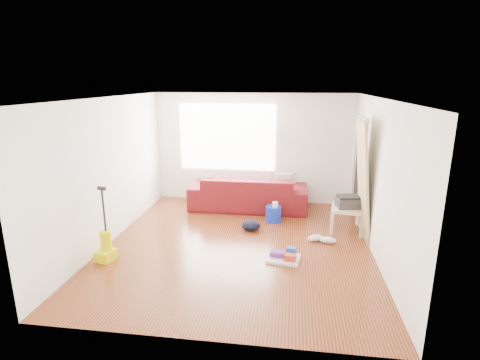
# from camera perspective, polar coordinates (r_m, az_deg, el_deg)

# --- Properties ---
(room) EXTENTS (4.51, 5.01, 2.51)m
(room) POSITION_cam_1_polar(r_m,az_deg,el_deg) (6.31, 0.49, 1.07)
(room) COLOR #511E0F
(room) RESTS_ON ground
(sofa) EXTENTS (2.56, 1.00, 0.75)m
(sofa) POSITION_cam_1_polar(r_m,az_deg,el_deg) (8.40, 1.29, -4.28)
(sofa) COLOR #600B17
(sofa) RESTS_ON ground
(tv_stand) EXTENTS (0.78, 0.59, 0.48)m
(tv_stand) POSITION_cam_1_polar(r_m,az_deg,el_deg) (8.53, 6.59, -2.33)
(tv_stand) COLOR black
(tv_stand) RESTS_ON ground
(tv) EXTENTS (0.54, 0.07, 0.31)m
(tv) POSITION_cam_1_polar(r_m,az_deg,el_deg) (8.42, 6.67, 0.18)
(tv) COLOR black
(tv) RESTS_ON tv_stand
(side_table) EXTENTS (0.66, 0.66, 0.47)m
(side_table) POSITION_cam_1_polar(r_m,az_deg,el_deg) (7.31, 16.07, -4.57)
(side_table) COLOR tan
(side_table) RESTS_ON ground
(printer) EXTENTS (0.47, 0.39, 0.23)m
(printer) POSITION_cam_1_polar(r_m,az_deg,el_deg) (7.25, 16.17, -3.20)
(printer) COLOR #303035
(printer) RESTS_ON side_table
(bucket) EXTENTS (0.33, 0.33, 0.32)m
(bucket) POSITION_cam_1_polar(r_m,az_deg,el_deg) (7.67, 5.08, -6.24)
(bucket) COLOR #122FBB
(bucket) RESTS_ON ground
(toilet_paper) EXTENTS (0.11, 0.11, 0.10)m
(toilet_paper) POSITION_cam_1_polar(r_m,az_deg,el_deg) (7.58, 5.35, -4.86)
(toilet_paper) COLOR white
(toilet_paper) RESTS_ON bucket
(cleaning_tray) EXTENTS (0.55, 0.46, 0.18)m
(cleaning_tray) POSITION_cam_1_polar(r_m,az_deg,el_deg) (6.12, 6.79, -11.50)
(cleaning_tray) COLOR white
(cleaning_tray) RESTS_ON ground
(backpack) EXTENTS (0.36, 0.29, 0.20)m
(backpack) POSITION_cam_1_polar(r_m,az_deg,el_deg) (7.20, 1.66, -7.65)
(backpack) COLOR black
(backpack) RESTS_ON ground
(sneakers) EXTENTS (0.52, 0.27, 0.12)m
(sneakers) POSITION_cam_1_polar(r_m,az_deg,el_deg) (6.83, 12.26, -8.78)
(sneakers) COLOR white
(sneakers) RESTS_ON ground
(vacuum) EXTENTS (0.30, 0.33, 1.19)m
(vacuum) POSITION_cam_1_polar(r_m,az_deg,el_deg) (6.38, -19.78, -9.51)
(vacuum) COLOR #E2DD01
(vacuum) RESTS_ON ground
(door_panel) EXTENTS (0.27, 0.86, 2.13)m
(door_panel) POSITION_cam_1_polar(r_m,az_deg,el_deg) (7.26, 17.52, -8.21)
(door_panel) COLOR tan
(door_panel) RESTS_ON ground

